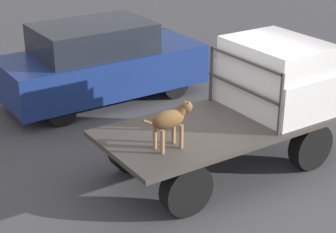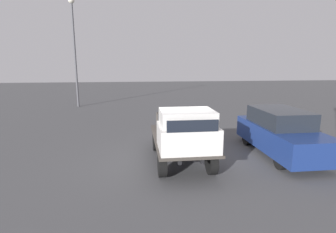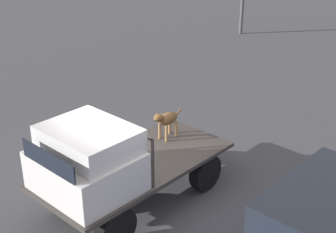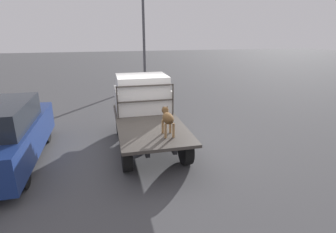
% 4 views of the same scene
% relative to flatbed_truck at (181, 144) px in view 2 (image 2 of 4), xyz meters
% --- Properties ---
extents(ground_plane, '(80.00, 80.00, 0.00)m').
position_rel_flatbed_truck_xyz_m(ground_plane, '(0.00, 0.00, -0.61)').
color(ground_plane, '#474749').
extents(flatbed_truck, '(4.00, 1.85, 0.84)m').
position_rel_flatbed_truck_xyz_m(flatbed_truck, '(0.00, 0.00, 0.00)').
color(flatbed_truck, black).
rests_on(flatbed_truck, ground).
extents(truck_cab, '(1.49, 1.73, 1.16)m').
position_rel_flatbed_truck_xyz_m(truck_cab, '(1.17, 0.00, 0.79)').
color(truck_cab, silver).
rests_on(truck_cab, flatbed_truck).
extents(truck_headboard, '(0.04, 1.73, 0.98)m').
position_rel_flatbed_truck_xyz_m(truck_headboard, '(0.39, 0.00, 0.87)').
color(truck_headboard, '#3D3833').
rests_on(truck_headboard, flatbed_truck).
extents(dog, '(0.86, 0.27, 0.70)m').
position_rel_flatbed_truck_xyz_m(dog, '(-1.18, -0.29, 0.68)').
color(dog, '#9E7547').
rests_on(dog, flatbed_truck).
extents(parked_sedan, '(4.25, 1.74, 1.69)m').
position_rel_flatbed_truck_xyz_m(parked_sedan, '(-0.22, 3.81, 0.24)').
color(parked_sedan, black).
rests_on(parked_sedan, ground).
extents(light_pole_far, '(0.45, 0.45, 8.09)m').
position_rel_flatbed_truck_xyz_m(light_pole_far, '(-12.50, -6.09, 4.54)').
color(light_pole_far, '#4C4C51').
rests_on(light_pole_far, ground).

